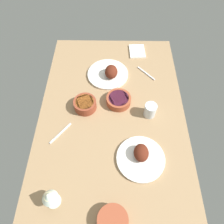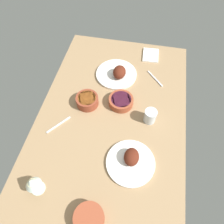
% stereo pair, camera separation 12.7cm
% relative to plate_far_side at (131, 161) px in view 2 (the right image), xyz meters
% --- Properties ---
extents(dining_table, '(1.40, 0.90, 0.04)m').
position_rel_plate_far_side_xyz_m(dining_table, '(-0.29, -0.16, -0.04)').
color(dining_table, '#937551').
rests_on(dining_table, ground).
extents(plate_far_side, '(0.26, 0.26, 0.08)m').
position_rel_plate_far_side_xyz_m(plate_far_side, '(0.00, 0.00, 0.00)').
color(plate_far_side, silver).
rests_on(plate_far_side, dining_table).
extents(plate_near_viewer, '(0.28, 0.28, 0.09)m').
position_rel_plate_far_side_xyz_m(plate_near_viewer, '(-0.60, -0.18, 0.00)').
color(plate_near_viewer, silver).
rests_on(plate_near_viewer, dining_table).
extents(bowl_soup, '(0.14, 0.14, 0.06)m').
position_rel_plate_far_side_xyz_m(bowl_soup, '(-0.33, -0.33, 0.01)').
color(bowl_soup, brown).
rests_on(bowl_soup, dining_table).
extents(bowl_onions, '(0.16, 0.16, 0.05)m').
position_rel_plate_far_side_xyz_m(bowl_onions, '(-0.37, -0.12, 0.01)').
color(bowl_onions, brown).
rests_on(bowl_onions, dining_table).
extents(bowl_sauce, '(0.14, 0.14, 0.06)m').
position_rel_plate_far_side_xyz_m(bowl_sauce, '(0.31, -0.15, 0.01)').
color(bowl_sauce, brown).
rests_on(bowl_sauce, dining_table).
extents(wine_glass, '(0.08, 0.08, 0.14)m').
position_rel_plate_far_side_xyz_m(wine_glass, '(0.23, -0.43, 0.08)').
color(wine_glass, silver).
rests_on(wine_glass, dining_table).
extents(water_tumbler, '(0.07, 0.07, 0.09)m').
position_rel_plate_far_side_xyz_m(water_tumbler, '(-0.28, 0.07, 0.02)').
color(water_tumbler, silver).
rests_on(water_tumbler, dining_table).
extents(folded_napkin, '(0.15, 0.12, 0.01)m').
position_rel_plate_far_side_xyz_m(folded_napkin, '(-0.85, 0.03, -0.02)').
color(folded_napkin, white).
rests_on(folded_napkin, dining_table).
extents(fork_loose, '(0.13, 0.12, 0.01)m').
position_rel_plate_far_side_xyz_m(fork_loose, '(-0.63, 0.08, -0.02)').
color(fork_loose, silver).
rests_on(fork_loose, dining_table).
extents(spoon_loose, '(0.14, 0.11, 0.01)m').
position_rel_plate_far_side_xyz_m(spoon_loose, '(-0.14, -0.46, -0.02)').
color(spoon_loose, silver).
rests_on(spoon_loose, dining_table).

